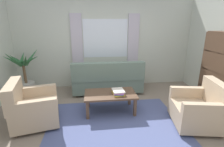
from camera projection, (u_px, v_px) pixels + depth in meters
The scene contains 11 objects.
ground_plane at pixel (115, 125), 3.22m from camera, with size 6.24×6.24×0.00m, color gray.
wall_back at pixel (105, 43), 4.98m from camera, with size 5.32×0.12×2.60m, color beige.
window_with_curtains at pixel (106, 39), 4.86m from camera, with size 1.98×0.07×1.40m.
area_rug at pixel (115, 125), 3.22m from camera, with size 2.57×1.98×0.01m, color #4C5684.
couch at pixel (108, 80), 4.65m from camera, with size 1.90×0.82×0.92m.
armchair_left at pixel (32, 107), 3.17m from camera, with size 0.98×1.00×0.88m.
armchair_right at pixel (200, 109), 3.11m from camera, with size 0.96×0.97×0.88m.
coffee_table at pixel (110, 96), 3.60m from camera, with size 1.10×0.64×0.44m.
book_stack_on_table at pixel (118, 92), 3.54m from camera, with size 0.26×0.35×0.09m.
potted_plant at pixel (25, 78), 4.46m from camera, with size 0.90×1.11×1.29m.
bookshelf at pixel (219, 76), 3.62m from camera, with size 0.30×0.94×1.72m.
Camera 1 is at (-0.39, -2.76, 1.90)m, focal length 26.62 mm.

